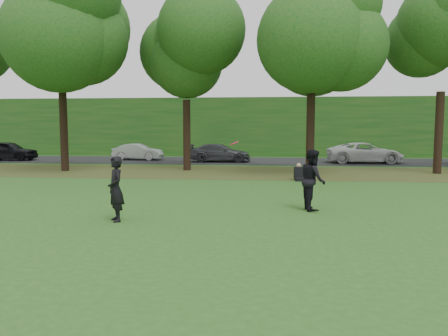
% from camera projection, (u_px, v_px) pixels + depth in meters
% --- Properties ---
extents(ground, '(120.00, 120.00, 0.00)m').
position_uv_depth(ground, '(200.00, 224.00, 11.71)').
color(ground, '#265219').
rests_on(ground, ground).
extents(leaf_litter, '(60.00, 7.00, 0.01)m').
position_uv_depth(leaf_litter, '(237.00, 172.00, 24.58)').
color(leaf_litter, '#483A19').
rests_on(leaf_litter, ground).
extents(street, '(70.00, 7.00, 0.02)m').
position_uv_depth(street, '(245.00, 161.00, 32.50)').
color(street, black).
rests_on(street, ground).
extents(far_hedge, '(70.00, 3.00, 5.00)m').
position_uv_depth(far_hedge, '(249.00, 127.00, 38.20)').
color(far_hedge, '#154C18').
rests_on(far_hedge, ground).
extents(player_left, '(0.72, 0.78, 1.80)m').
position_uv_depth(player_left, '(116.00, 189.00, 11.95)').
color(player_left, black).
rests_on(player_left, ground).
extents(player_right, '(0.83, 1.01, 1.90)m').
position_uv_depth(player_right, '(313.00, 180.00, 13.57)').
color(player_right, black).
rests_on(player_right, ground).
extents(parked_cars, '(38.49, 3.21, 1.51)m').
position_uv_depth(parked_cars, '(267.00, 152.00, 31.11)').
color(parked_cars, black).
rests_on(parked_cars, street).
extents(frisbee, '(0.36, 0.38, 0.16)m').
position_uv_depth(frisbee, '(234.00, 143.00, 13.24)').
color(frisbee, '#FF155A').
rests_on(frisbee, ground).
extents(seated_person, '(0.48, 0.77, 0.83)m').
position_uv_depth(seated_person, '(299.00, 174.00, 20.98)').
color(seated_person, black).
rests_on(seated_person, ground).
extents(tree_line, '(55.30, 7.90, 12.31)m').
position_uv_depth(tree_line, '(231.00, 30.00, 23.79)').
color(tree_line, black).
rests_on(tree_line, ground).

